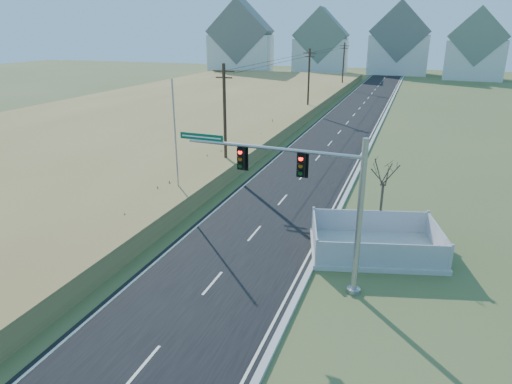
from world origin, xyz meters
name	(u,v)px	position (x,y,z in m)	size (l,w,h in m)	color
ground	(229,265)	(0.00, 0.00, 0.00)	(260.00, 260.00, 0.00)	#46572A
road	(358,111)	(0.00, 50.00, 0.03)	(8.00, 180.00, 0.06)	black
curb	(386,112)	(4.15, 50.00, 0.09)	(0.30, 180.00, 0.18)	#B2AFA8
reed_marsh	(182,108)	(-24.00, 40.00, 0.65)	(38.00, 110.00, 1.30)	#AC8B4E
utility_pole_near	(225,118)	(-6.50, 15.00, 4.68)	(1.80, 0.26, 9.00)	#422D1E
utility_pole_mid	(309,81)	(-6.50, 45.00, 4.68)	(1.80, 0.26, 9.00)	#422D1E
utility_pole_far	(343,65)	(-6.50, 75.00, 4.68)	(1.80, 0.26, 9.00)	#422D1E
condo_nw	(241,44)	(-38.00, 100.00, 7.70)	(17.69, 13.38, 19.05)	white
condo_nnw	(321,47)	(-18.00, 108.00, 6.94)	(14.93, 11.17, 17.03)	white
condo_n	(399,44)	(2.00, 112.00, 7.61)	(15.27, 10.20, 18.54)	white
condo_ne	(476,50)	(20.00, 104.00, 6.84)	(14.12, 10.51, 16.52)	white
traffic_signal_mast	(319,197)	(4.62, -0.36, 4.49)	(9.21, 0.86, 7.34)	#9EA0A5
fence_enclosure	(375,247)	(7.00, 4.03, 0.30)	(7.86, 6.29, 1.58)	#B7B5AD
open_sign	(348,259)	(5.86, 2.00, 0.37)	(0.57, 0.14, 0.70)	white
flagpole	(176,156)	(-6.73, 7.11, 3.43)	(0.39, 0.39, 8.60)	#B7B5AD
bare_tree	(384,172)	(7.00, 6.35, 3.95)	(1.85, 1.85, 4.90)	#4C3F33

